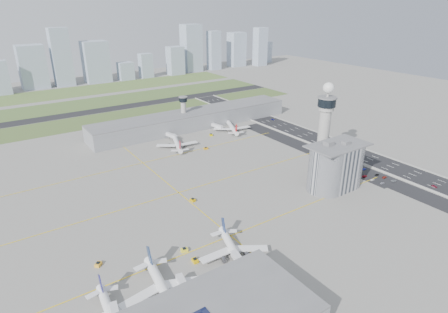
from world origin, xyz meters
TOP-DOWN VIEW (x-y plane):
  - ground at (0.00, 0.00)m, footprint 1000.00×1000.00m
  - grass_strip_0 at (-20.00, 225.00)m, footprint 480.00×50.00m
  - grass_strip_1 at (-20.00, 300.00)m, footprint 480.00×60.00m
  - grass_strip_2 at (-20.00, 380.00)m, footprint 480.00×70.00m
  - runway at (-20.00, 262.00)m, footprint 480.00×22.00m
  - highway at (115.00, 0.00)m, footprint 28.00×500.00m
  - barrier_left at (101.00, 0.00)m, footprint 0.60×500.00m
  - barrier_right at (129.00, 0.00)m, footprint 0.60×500.00m
  - landside_road at (90.00, -10.00)m, footprint 18.00×260.00m
  - parking_lot at (88.00, -22.00)m, footprint 20.00×44.00m
  - taxiway_line_h_0 at (-40.00, -30.00)m, footprint 260.00×0.60m
  - taxiway_line_h_1 at (-40.00, 30.00)m, footprint 260.00×0.60m
  - taxiway_line_h_2 at (-40.00, 90.00)m, footprint 260.00×0.60m
  - taxiway_line_v at (-40.00, 30.00)m, footprint 0.60×260.00m
  - control_tower at (72.00, 8.00)m, footprint 14.00×14.00m
  - secondary_tower at (30.00, 150.00)m, footprint 8.60×8.60m
  - admin_building at (51.99, -22.00)m, footprint 42.00×24.00m
  - terminal_pier at (40.00, 148.00)m, footprint 210.00×32.00m
  - airplane_near_b at (-89.90, -51.46)m, footprint 44.04×50.00m
  - airplane_near_c at (-49.48, -46.83)m, footprint 46.44×50.65m
  - airplane_far_a at (-0.90, 106.62)m, footprint 48.44×52.31m
  - airplane_far_b at (64.50, 116.07)m, footprint 51.01×54.49m
  - jet_bridge_near_1 at (-83.00, -61.00)m, footprint 5.39×14.31m
  - jet_bridge_near_2 at (-53.00, -61.00)m, footprint 5.39×14.31m
  - jet_bridge_far_0 at (2.00, 132.00)m, footprint 5.39×14.31m
  - jet_bridge_far_1 at (52.00, 132.00)m, footprint 5.39×14.31m
  - tug_0 at (-106.91, -14.34)m, footprint 4.16×4.15m
  - tug_1 at (-67.07, -38.15)m, footprint 2.65×3.71m
  - tug_2 at (-67.34, -27.86)m, footprint 4.03×3.21m
  - tug_3 at (-37.88, 14.75)m, footprint 2.82×3.75m
  - tug_4 at (16.60, 87.04)m, footprint 3.83×2.94m
  - tug_5 at (39.24, 114.27)m, footprint 3.43×4.12m
  - car_lot_0 at (83.61, -38.40)m, footprint 3.53×1.79m
  - car_lot_1 at (82.51, -31.47)m, footprint 3.57×1.38m
  - car_lot_2 at (82.91, -24.46)m, footprint 4.66×2.58m
  - car_lot_3 at (83.42, -20.28)m, footprint 4.18×2.25m
  - car_lot_4 at (81.94, -11.76)m, footprint 3.69×1.59m
  - car_lot_5 at (81.95, -3.17)m, footprint 3.43×1.28m
  - car_lot_6 at (93.62, -40.78)m, footprint 4.45×2.37m
  - car_lot_7 at (93.26, -33.65)m, footprint 4.57×2.13m
  - car_lot_8 at (92.30, -28.14)m, footprint 3.59×1.64m
  - car_lot_9 at (93.28, -16.60)m, footprint 3.66×1.33m
  - car_lot_10 at (92.12, -11.37)m, footprint 4.63×2.65m
  - car_lot_11 at (92.70, -4.59)m, footprint 4.38×2.14m
  - car_hw_0 at (108.72, -61.59)m, footprint 1.77×3.87m
  - car_hw_1 at (115.54, 40.37)m, footprint 1.50×3.73m
  - car_hw_2 at (121.54, 119.93)m, footprint 2.42×4.37m
  - car_hw_4 at (107.59, 178.22)m, footprint 1.38×3.36m
  - skyline_bldg_6 at (-102.68, 417.90)m, footprint 20.04×16.03m
  - skyline_bldg_7 at (-59.44, 436.89)m, footprint 35.76×28.61m
  - skyline_bldg_8 at (-19.42, 431.56)m, footprint 26.33×21.06m
  - skyline_bldg_9 at (30.27, 432.32)m, footprint 36.96×29.57m
  - skyline_bldg_10 at (73.27, 423.68)m, footprint 23.01×18.41m
  - skyline_bldg_11 at (108.28, 423.34)m, footprint 20.22×16.18m
  - skyline_bldg_12 at (162.17, 421.29)m, footprint 26.14×20.92m
  - skyline_bldg_13 at (201.27, 433.27)m, footprint 32.26×25.81m
  - skyline_bldg_14 at (244.74, 426.38)m, footprint 21.59×17.28m
  - skyline_bldg_15 at (302.83, 435.54)m, footprint 30.25×24.20m
  - skyline_bldg_16 at (345.49, 415.96)m, footprint 23.04×18.43m
  - skyline_bldg_17 at (382.05, 443.29)m, footprint 22.64×18.11m

SIDE VIEW (x-z plane):
  - ground at x=0.00m, z-range 0.00..0.00m
  - taxiway_line_h_0 at x=-40.00m, z-range 0.00..0.01m
  - taxiway_line_h_1 at x=-40.00m, z-range 0.00..0.01m
  - taxiway_line_h_2 at x=-40.00m, z-range 0.00..0.01m
  - taxiway_line_v at x=-40.00m, z-range 0.00..0.01m
  - grass_strip_0 at x=-20.00m, z-range 0.00..0.08m
  - grass_strip_1 at x=-20.00m, z-range 0.00..0.08m
  - grass_strip_2 at x=-20.00m, z-range 0.00..0.08m
  - landside_road at x=90.00m, z-range 0.00..0.08m
  - highway at x=115.00m, z-range 0.00..0.10m
  - parking_lot at x=88.00m, z-range 0.00..0.10m
  - runway at x=-20.00m, z-range 0.01..0.11m
  - car_lot_5 at x=81.95m, z-range 0.00..1.12m
  - car_hw_4 at x=107.59m, z-range 0.00..1.14m
  - car_lot_3 at x=83.42m, z-range 0.00..1.15m
  - car_lot_0 at x=83.61m, z-range 0.00..1.15m
  - car_hw_2 at x=121.54m, z-range 0.00..1.16m
  - car_lot_1 at x=82.51m, z-range 0.00..1.16m
  - car_lot_6 at x=93.62m, z-range 0.00..1.19m
  - car_lot_8 at x=92.30m, z-range 0.00..1.19m
  - car_lot_9 at x=93.28m, z-range 0.00..1.20m
  - barrier_left at x=101.00m, z-range 0.00..1.20m
  - barrier_right at x=129.00m, z-range 0.00..1.20m
  - car_hw_1 at x=115.54m, z-range 0.00..1.20m
  - car_lot_10 at x=92.12m, z-range 0.00..1.21m
  - car_lot_11 at x=92.70m, z-range 0.00..1.23m
  - car_lot_2 at x=82.91m, z-range 0.00..1.24m
  - car_lot_4 at x=81.94m, z-range 0.00..1.24m
  - car_hw_0 at x=108.72m, z-range 0.00..1.29m
  - car_lot_7 at x=93.26m, z-range 0.00..1.29m
  - tug_3 at x=-37.88m, z-range 0.00..2.01m
  - tug_4 at x=16.60m, z-range 0.00..2.02m
  - tug_0 at x=-106.91m, z-range 0.00..2.02m
  - tug_5 at x=39.24m, z-range 0.00..2.05m
  - tug_2 at x=-67.34m, z-range 0.00..2.07m
  - tug_1 at x=-67.07m, z-range 0.00..2.08m
  - jet_bridge_near_1 at x=-83.00m, z-range 0.00..5.70m
  - jet_bridge_near_2 at x=-53.00m, z-range 0.00..5.70m
  - jet_bridge_far_0 at x=2.00m, z-range 0.00..5.70m
  - jet_bridge_far_1 at x=52.00m, z-range 0.00..5.70m
  - airplane_near_c at x=-49.48m, z-range 0.00..11.79m
  - airplane_far_a at x=-0.90m, z-range 0.00..11.93m
  - airplane_far_b at x=64.50m, z-range 0.00..12.19m
  - airplane_near_b at x=-89.90m, z-range 0.00..12.78m
  - terminal_pier at x=40.00m, z-range 0.00..15.80m
  - skyline_bldg_10 at x=73.27m, z-range 0.00..27.75m
  - admin_building at x=51.99m, z-range -1.45..32.05m
  - secondary_tower at x=30.00m, z-range 2.85..34.75m
  - skyline_bldg_11 at x=108.28m, z-range 0.00..38.97m
  - skyline_bldg_17 at x=382.05m, z-range 0.00..41.06m
  - skyline_bldg_6 at x=-102.68m, z-range 0.00..45.20m
  - skyline_bldg_12 at x=162.17m, z-range 0.00..46.89m
  - skyline_bldg_7 at x=-59.44m, z-range 0.00..61.22m
  - skyline_bldg_9 at x=30.27m, z-range 0.00..62.11m
  - skyline_bldg_15 at x=302.83m, z-range 0.00..63.40m
  - skyline_bldg_14 at x=244.74m, z-range 0.00..68.75m
  - control_tower at x=72.00m, z-range 2.79..67.29m
  - skyline_bldg_16 at x=345.49m, z-range 0.00..71.56m
  - skyline_bldg_13 at x=201.27m, z-range 0.00..81.20m
  - skyline_bldg_8 at x=-19.42m, z-range 0.00..83.39m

